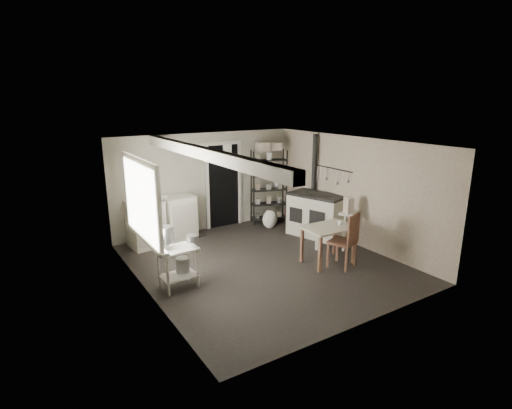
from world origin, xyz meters
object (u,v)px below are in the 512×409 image
stove (316,217)px  chair (342,242)px  shelf_rack (269,186)px  work_table (328,244)px  prep_table (178,265)px  stockpot (165,235)px  base_cabinets (162,222)px  flour_sack (270,219)px

stove → chair: size_ratio=1.18×
shelf_rack → work_table: 2.85m
prep_table → work_table: size_ratio=0.74×
stockpot → base_cabinets: stockpot is taller
flour_sack → stove: bearing=-59.1°
prep_table → chair: chair is taller
work_table → chair: bearing=-70.8°
flour_sack → stockpot: bearing=-151.8°
shelf_rack → prep_table: bearing=-127.0°
prep_table → base_cabinets: base_cabinets is taller
base_cabinets → flour_sack: (2.53, -0.44, -0.22)m
prep_table → chair: 3.01m
shelf_rack → flour_sack: 0.86m
work_table → stove: bearing=57.3°
chair → stockpot: bearing=144.5°
stockpot → stove: (3.82, 0.72, -0.50)m
stove → chair: chair is taller
stove → flour_sack: (-0.60, 1.00, -0.20)m
prep_table → flour_sack: prep_table is taller
base_cabinets → shelf_rack: (2.77, -0.01, 0.49)m
shelf_rack → flour_sack: bearing=-101.2°
stove → shelf_rack: bearing=86.4°
chair → work_table: bearing=89.7°
prep_table → stockpot: (-0.16, 0.07, 0.54)m
stove → chair: 1.77m
prep_table → work_table: (2.80, -0.52, -0.02)m
prep_table → chair: (2.90, -0.80, 0.08)m
shelf_rack → base_cabinets: bearing=-161.3°
stockpot → stove: 3.92m
stove → work_table: (-0.85, -1.32, -0.06)m
base_cabinets → work_table: (2.28, -2.77, -0.08)m
stove → prep_table: bearing=174.9°
stockpot → shelf_rack: shelf_rack is taller
shelf_rack → chair: shelf_rack is taller
base_cabinets → shelf_rack: bearing=-5.9°
prep_table → base_cabinets: size_ratio=0.47×
base_cabinets → work_table: size_ratio=1.58×
stove → chair: (-0.75, -1.60, 0.04)m
shelf_rack → chair: 3.09m
stockpot → flour_sack: size_ratio=0.63×
prep_table → flour_sack: size_ratio=1.58×
prep_table → stove: bearing=12.3°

